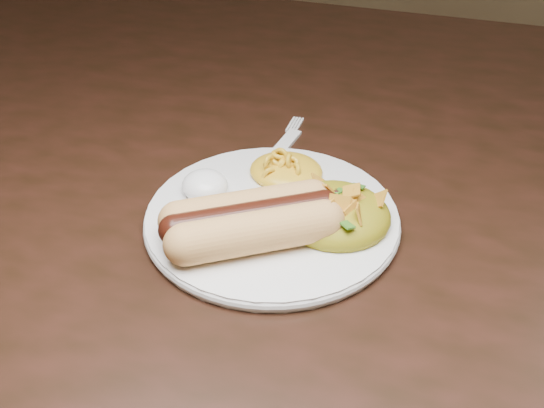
% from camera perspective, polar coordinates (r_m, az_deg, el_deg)
% --- Properties ---
extents(table, '(1.60, 0.90, 0.75)m').
position_cam_1_polar(table, '(0.79, 6.70, -0.06)').
color(table, black).
rests_on(table, floor).
extents(plate, '(0.31, 0.31, 0.01)m').
position_cam_1_polar(plate, '(0.60, -0.00, -1.25)').
color(plate, white).
rests_on(plate, table).
extents(hotdog, '(0.13, 0.13, 0.04)m').
position_cam_1_polar(hotdog, '(0.56, -1.85, -1.44)').
color(hotdog, '#E1BF60').
rests_on(hotdog, plate).
extents(mac_and_cheese, '(0.08, 0.07, 0.03)m').
position_cam_1_polar(mac_and_cheese, '(0.64, 1.28, 3.77)').
color(mac_and_cheese, gold).
rests_on(mac_and_cheese, plate).
extents(sour_cream, '(0.05, 0.05, 0.03)m').
position_cam_1_polar(sour_cream, '(0.62, -6.08, 2.11)').
color(sour_cream, white).
rests_on(sour_cream, plate).
extents(taco_salad, '(0.10, 0.10, 0.05)m').
position_cam_1_polar(taco_salad, '(0.58, 5.72, -0.11)').
color(taco_salad, '#A1630C').
rests_on(taco_salad, plate).
extents(fork, '(0.04, 0.14, 0.00)m').
position_cam_1_polar(fork, '(0.71, 0.58, 4.72)').
color(fork, white).
rests_on(fork, table).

